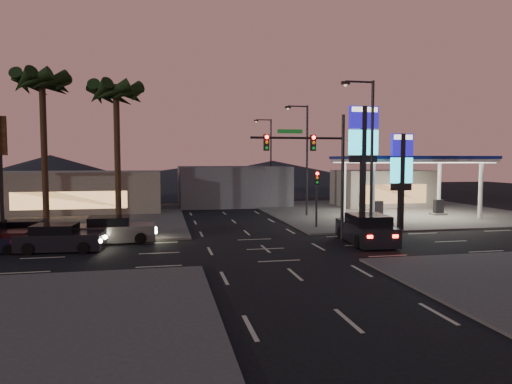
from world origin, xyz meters
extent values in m
plane|color=black|center=(0.00, 0.00, 0.00)|extent=(140.00, 140.00, 0.00)
cube|color=#47443F|center=(16.00, 16.00, 0.06)|extent=(24.00, 24.00, 0.12)
cube|color=#47443F|center=(-16.00, 16.00, 0.06)|extent=(24.00, 24.00, 0.12)
cylinder|color=silver|center=(11.00, 9.00, 2.50)|extent=(0.36, 0.36, 5.00)
cylinder|color=silver|center=(21.00, 9.00, 2.50)|extent=(0.36, 0.36, 5.00)
cylinder|color=silver|center=(11.00, 15.00, 2.50)|extent=(0.36, 0.36, 5.00)
cylinder|color=silver|center=(21.00, 15.00, 2.50)|extent=(0.36, 0.36, 5.00)
cube|color=silver|center=(16.00, 12.00, 5.20)|extent=(12.00, 8.00, 0.50)
cube|color=white|center=(16.00, 12.00, 4.90)|extent=(11.60, 7.60, 0.06)
cube|color=navy|center=(16.00, 12.00, 5.35)|extent=(12.20, 8.20, 0.25)
cube|color=black|center=(13.00, 12.00, 0.80)|extent=(0.80, 0.50, 1.40)
cube|color=black|center=(19.00, 12.00, 0.80)|extent=(0.80, 0.50, 1.40)
cube|color=#726B5B|center=(18.00, 21.00, 2.00)|extent=(10.00, 6.00, 4.00)
cube|color=black|center=(8.50, 5.50, 4.50)|extent=(0.35, 0.35, 9.00)
cube|color=#150D98|center=(8.50, 5.50, 8.20)|extent=(2.20, 0.30, 1.60)
cube|color=white|center=(8.50, 5.50, 8.75)|extent=(1.98, 0.32, 0.35)
cube|color=#1AE0FD|center=(8.50, 5.50, 6.40)|extent=(2.20, 0.30, 1.80)
cube|color=black|center=(8.50, 5.50, 5.20)|extent=(2.09, 0.28, 0.50)
cube|color=black|center=(11.00, 4.50, 3.50)|extent=(0.35, 0.35, 7.00)
cube|color=#150D98|center=(11.00, 4.50, 6.20)|extent=(1.60, 0.30, 1.60)
cube|color=white|center=(11.00, 4.50, 6.75)|extent=(1.44, 0.32, 0.35)
cube|color=#1AE0FD|center=(11.00, 4.50, 4.40)|extent=(1.60, 0.30, 1.80)
cube|color=black|center=(11.00, 4.50, 3.20)|extent=(1.52, 0.28, 0.50)
cylinder|color=black|center=(5.50, 2.00, 4.00)|extent=(0.20, 0.20, 8.00)
cylinder|color=black|center=(2.50, 2.00, 6.50)|extent=(6.00, 0.14, 0.14)
cube|color=#0C3F14|center=(2.00, 2.00, 6.90)|extent=(1.60, 0.05, 0.25)
cube|color=black|center=(3.50, 2.00, 6.20)|extent=(0.32, 0.25, 1.00)
sphere|color=#FF0C07|center=(3.50, 1.85, 6.53)|extent=(0.22, 0.22, 0.22)
sphere|color=orange|center=(3.50, 1.85, 6.20)|extent=(0.20, 0.20, 0.20)
sphere|color=#0CB226|center=(3.50, 1.85, 5.87)|extent=(0.20, 0.20, 0.20)
cube|color=black|center=(0.50, 2.00, 6.20)|extent=(0.32, 0.25, 1.00)
sphere|color=#FF0C07|center=(0.50, 1.85, 6.53)|extent=(0.22, 0.22, 0.22)
sphere|color=orange|center=(0.50, 1.85, 6.20)|extent=(0.20, 0.20, 0.20)
sphere|color=#0CB226|center=(0.50, 1.85, 5.87)|extent=(0.20, 0.20, 0.20)
cylinder|color=black|center=(5.50, 7.00, 2.00)|extent=(0.16, 0.16, 4.00)
cube|color=black|center=(5.50, 7.00, 3.80)|extent=(0.32, 0.25, 1.00)
sphere|color=#FF0C07|center=(5.50, 6.85, 4.13)|extent=(0.22, 0.22, 0.22)
sphere|color=orange|center=(5.50, 6.85, 3.80)|extent=(0.20, 0.20, 0.20)
sphere|color=#0CB226|center=(5.50, 6.85, 3.47)|extent=(0.20, 0.20, 0.20)
cylinder|color=black|center=(7.00, 1.00, 5.00)|extent=(0.18, 0.18, 10.00)
cylinder|color=black|center=(6.10, 1.00, 9.90)|extent=(1.80, 0.12, 0.12)
cube|color=black|center=(5.20, 1.00, 9.80)|extent=(0.50, 0.25, 0.18)
sphere|color=#FFCC8C|center=(5.20, 1.00, 9.68)|extent=(0.20, 0.20, 0.20)
cylinder|color=black|center=(7.00, 14.00, 5.00)|extent=(0.18, 0.18, 10.00)
cylinder|color=black|center=(6.10, 14.00, 9.90)|extent=(1.80, 0.12, 0.12)
cube|color=black|center=(5.20, 14.00, 9.80)|extent=(0.50, 0.25, 0.18)
sphere|color=#FFCC8C|center=(5.20, 14.00, 9.68)|extent=(0.20, 0.20, 0.20)
cylinder|color=black|center=(7.00, 28.00, 5.00)|extent=(0.18, 0.18, 10.00)
cylinder|color=black|center=(6.10, 28.00, 9.90)|extent=(1.80, 0.12, 0.12)
cube|color=black|center=(5.20, 28.00, 9.80)|extent=(0.50, 0.25, 0.18)
sphere|color=#FFCC8C|center=(5.20, 28.00, 9.68)|extent=(0.20, 0.20, 0.20)
cylinder|color=black|center=(-9.00, 9.50, 5.10)|extent=(0.44, 0.44, 10.20)
sphere|color=black|center=(-9.00, 9.50, 10.20)|extent=(0.90, 0.90, 0.90)
cone|color=black|center=(-7.70, 9.50, 9.90)|extent=(0.90, 2.74, 1.91)
cone|color=black|center=(-8.08, 10.42, 9.90)|extent=(2.57, 2.57, 1.91)
cone|color=black|center=(-9.00, 10.80, 9.90)|extent=(2.74, 0.90, 1.91)
cone|color=black|center=(-9.92, 10.42, 9.90)|extent=(2.57, 2.57, 1.91)
cone|color=black|center=(-10.30, 9.50, 9.90)|extent=(0.90, 2.74, 1.91)
cone|color=black|center=(-9.92, 8.58, 9.90)|extent=(2.57, 2.57, 1.91)
cone|color=black|center=(-9.00, 8.20, 9.90)|extent=(2.74, 0.90, 1.91)
cone|color=black|center=(-8.08, 8.58, 9.90)|extent=(2.57, 2.57, 1.91)
cylinder|color=black|center=(-14.00, 9.50, 5.40)|extent=(0.44, 0.44, 10.80)
sphere|color=black|center=(-14.00, 9.50, 10.80)|extent=(0.90, 0.90, 0.90)
cone|color=black|center=(-12.70, 9.50, 10.50)|extent=(0.90, 2.74, 1.91)
cone|color=black|center=(-13.08, 10.42, 10.50)|extent=(2.57, 2.57, 1.91)
cone|color=black|center=(-14.00, 10.80, 10.50)|extent=(2.74, 0.90, 1.91)
cone|color=black|center=(-14.92, 10.42, 10.50)|extent=(2.57, 2.57, 1.91)
cone|color=black|center=(-15.30, 9.50, 10.50)|extent=(0.90, 2.74, 1.91)
cone|color=black|center=(-14.92, 8.58, 10.50)|extent=(2.57, 2.57, 1.91)
cone|color=black|center=(-14.00, 8.20, 10.50)|extent=(2.74, 0.90, 1.91)
cone|color=black|center=(-13.08, 8.58, 10.50)|extent=(2.57, 2.57, 1.91)
cylinder|color=black|center=(-18.00, 13.00, 3.00)|extent=(0.30, 0.30, 6.00)
cube|color=#726B5B|center=(-14.00, 22.00, 2.00)|extent=(16.00, 8.00, 4.00)
cube|color=#4C4C51|center=(2.00, 26.00, 2.20)|extent=(12.00, 9.00, 4.40)
cone|color=black|center=(-25.00, 60.00, 3.00)|extent=(40.00, 40.00, 6.00)
cone|color=black|center=(15.00, 60.00, 2.50)|extent=(50.00, 50.00, 5.00)
cone|color=black|center=(0.00, 60.00, 2.00)|extent=(60.00, 60.00, 4.00)
cube|color=black|center=(-11.43, 1.74, 0.57)|extent=(4.70, 2.30, 0.93)
cube|color=black|center=(-11.74, 1.76, 1.19)|extent=(2.42, 1.95, 0.67)
cylinder|color=black|center=(-9.91, 2.49, 0.33)|extent=(0.68, 0.30, 0.66)
cylinder|color=black|center=(-10.06, 0.74, 0.33)|extent=(0.68, 0.30, 0.66)
cylinder|color=black|center=(-12.80, 2.74, 0.33)|extent=(0.68, 0.30, 0.66)
cylinder|color=black|center=(-12.95, 0.98, 0.33)|extent=(0.68, 0.30, 0.66)
sphere|color=#FFF2BF|center=(-9.11, 2.16, 0.64)|extent=(0.23, 0.23, 0.23)
sphere|color=#FFF2BF|center=(-9.21, 0.92, 0.64)|extent=(0.23, 0.23, 0.23)
cube|color=#FF140A|center=(-13.65, 2.55, 0.73)|extent=(0.10, 0.27, 0.15)
cube|color=#FF140A|center=(-13.76, 1.31, 0.73)|extent=(0.10, 0.27, 0.15)
cylinder|color=black|center=(-14.02, 3.39, 0.37)|extent=(0.74, 0.29, 0.73)
cylinder|color=black|center=(-14.06, 1.45, 0.37)|extent=(0.74, 0.29, 0.73)
sphere|color=#FFF2BF|center=(-13.12, 3.09, 0.71)|extent=(0.25, 0.25, 0.25)
sphere|color=#FFF2BF|center=(-13.14, 1.72, 0.71)|extent=(0.25, 0.25, 0.25)
cylinder|color=black|center=(-14.21, 2.78, 0.28)|extent=(0.58, 0.27, 0.56)
cylinder|color=black|center=(-14.04, 1.29, 0.28)|extent=(0.58, 0.27, 0.56)
sphere|color=#FFF2BF|center=(-13.48, 2.64, 0.55)|extent=(0.19, 0.19, 0.19)
sphere|color=#FFF2BF|center=(-13.36, 1.58, 0.55)|extent=(0.19, 0.19, 0.19)
cube|color=#4C4D4F|center=(-8.71, 3.92, 0.61)|extent=(4.92, 2.18, 1.00)
cube|color=black|center=(-9.05, 3.91, 1.27)|extent=(2.49, 1.95, 0.72)
cylinder|color=black|center=(-7.19, 4.90, 0.35)|extent=(0.72, 0.29, 0.71)
cylinder|color=black|center=(-7.14, 3.02, 0.35)|extent=(0.72, 0.29, 0.71)
cylinder|color=black|center=(-10.29, 4.82, 0.35)|extent=(0.72, 0.29, 0.71)
cylinder|color=black|center=(-10.24, 2.94, 0.35)|extent=(0.72, 0.29, 0.71)
sphere|color=#FFF2BF|center=(-6.30, 4.65, 0.69)|extent=(0.24, 0.24, 0.24)
sphere|color=#FFF2BF|center=(-6.26, 3.33, 0.69)|extent=(0.24, 0.24, 0.24)
cube|color=#FF140A|center=(-11.17, 4.52, 0.77)|extent=(0.10, 0.28, 0.15)
cube|color=#FF140A|center=(-11.13, 3.19, 0.77)|extent=(0.10, 0.28, 0.15)
cube|color=black|center=(-13.82, 4.79, 0.53)|extent=(4.33, 2.00, 0.87)
cube|color=black|center=(-14.11, 4.81, 1.11)|extent=(2.20, 1.74, 0.63)
cylinder|color=black|center=(-12.43, 5.55, 0.31)|extent=(0.63, 0.26, 0.62)
cylinder|color=black|center=(-12.51, 3.91, 0.31)|extent=(0.63, 0.26, 0.62)
cylinder|color=black|center=(-15.13, 5.68, 0.31)|extent=(0.63, 0.26, 0.62)
cylinder|color=black|center=(-15.21, 4.04, 0.31)|extent=(0.63, 0.26, 0.62)
sphere|color=#FFF2BF|center=(-11.67, 5.27, 0.60)|extent=(0.21, 0.21, 0.21)
sphere|color=#FFF2BF|center=(-11.73, 4.11, 0.60)|extent=(0.21, 0.21, 0.21)
cube|color=black|center=(6.50, 0.61, 0.68)|extent=(2.77, 5.61, 1.11)
cube|color=black|center=(6.47, 0.24, 1.42)|extent=(2.34, 2.89, 0.80)
cylinder|color=black|center=(5.62, 2.43, 0.39)|extent=(0.37, 0.81, 0.79)
cylinder|color=black|center=(7.70, 2.23, 0.39)|extent=(0.37, 0.81, 0.79)
cylinder|color=black|center=(5.30, -1.01, 0.39)|extent=(0.37, 0.81, 0.79)
cylinder|color=black|center=(7.38, -1.20, 0.39)|extent=(0.37, 0.81, 0.79)
cube|color=#FF140A|center=(5.51, -2.02, 0.86)|extent=(0.32, 0.13, 0.17)
cube|color=#FF140A|center=(6.98, -2.15, 0.86)|extent=(0.32, 0.13, 0.17)
camera|label=1|loc=(-5.75, -25.38, 5.13)|focal=32.00mm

